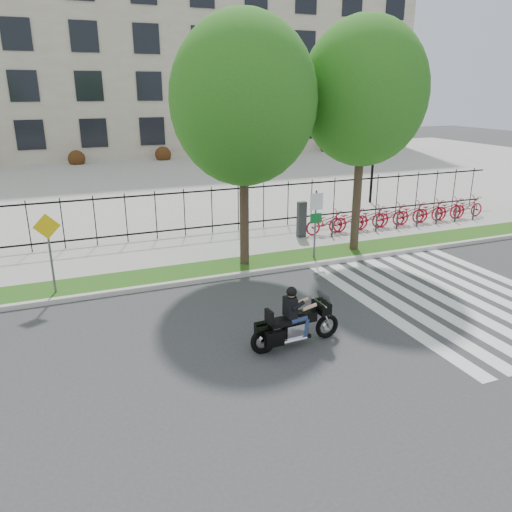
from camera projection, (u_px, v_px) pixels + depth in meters
name	position (u px, v px, depth m)	size (l,w,h in m)	color
ground	(314.00, 323.00, 13.58)	(120.00, 120.00, 0.00)	#353537
curb	(257.00, 272.00, 17.16)	(60.00, 0.20, 0.15)	#B2AFA8
grass_verge	(248.00, 265.00, 17.91)	(60.00, 1.50, 0.15)	#245014
sidewalk	(226.00, 245.00, 20.11)	(60.00, 3.50, 0.15)	gray
plaza	(146.00, 178.00, 35.53)	(80.00, 34.00, 0.10)	gray
crosswalk_stripes	(453.00, 297.00, 15.30)	(5.70, 8.00, 0.01)	silver
iron_fence	(212.00, 210.00, 21.30)	(30.00, 0.06, 2.00)	black
office_building	(103.00, 48.00, 49.88)	(60.00, 21.90, 20.15)	#A49784
lamp_post_right	(374.00, 145.00, 26.67)	(1.06, 0.70, 4.25)	black
street_tree_1	(243.00, 101.00, 16.07)	(4.80, 4.80, 8.33)	#31261B
street_tree_2	(364.00, 93.00, 17.62)	(4.51, 4.51, 8.39)	#31261B
bike_share_station	(400.00, 214.00, 22.64)	(10.05, 0.88, 1.50)	#2D2D33
sign_pole_regulatory	(316.00, 216.00, 17.94)	(0.50, 0.09, 2.50)	#59595B
sign_pole_warning	(49.00, 243.00, 14.75)	(0.78, 0.09, 2.49)	#59595B
motorcycle_rider	(296.00, 322.00, 12.23)	(2.47, 0.75, 1.91)	black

